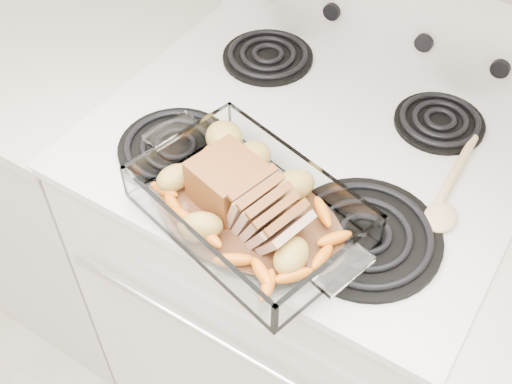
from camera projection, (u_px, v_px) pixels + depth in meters
The scene contains 6 objects.
electric_range at pixel (298, 274), 1.53m from camera, with size 0.78×0.70×1.12m.
counter_left at pixel (89, 171), 1.78m from camera, with size 0.58×0.68×0.93m.
baking_dish at pixel (249, 212), 1.03m from camera, with size 0.36×0.24×0.07m.
pork_roast at pixel (239, 195), 1.02m from camera, with size 0.21×0.10×0.08m.
roast_vegetables at pixel (260, 191), 1.05m from camera, with size 0.39×0.21×0.05m.
wooden_spoon at pixel (447, 196), 1.08m from camera, with size 0.05×0.25×0.02m.
Camera 1 is at (0.38, 0.87, 1.76)m, focal length 45.00 mm.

